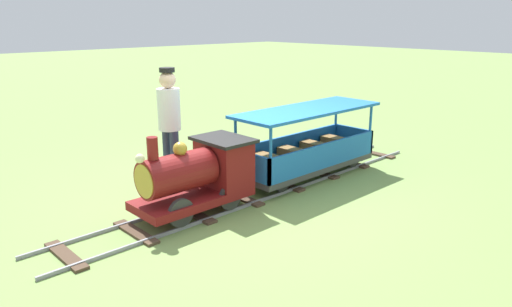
# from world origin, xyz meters

# --- Properties ---
(ground_plane) EXTENTS (60.00, 60.00, 0.00)m
(ground_plane) POSITION_xyz_m (0.00, 0.00, 0.00)
(ground_plane) COLOR #75934C
(track) EXTENTS (0.76, 6.05, 0.04)m
(track) POSITION_xyz_m (0.00, -0.18, 0.02)
(track) COLOR gray
(track) RESTS_ON ground_plane
(locomotive) EXTENTS (0.72, 1.45, 0.98)m
(locomotive) POSITION_xyz_m (0.00, 0.85, 0.48)
(locomotive) COLOR maroon
(locomotive) RESTS_ON ground_plane
(passenger_car) EXTENTS (0.82, 2.35, 0.97)m
(passenger_car) POSITION_xyz_m (0.00, -1.08, 0.42)
(passenger_car) COLOR #3F3F3F
(passenger_car) RESTS_ON ground_plane
(conductor_person) EXTENTS (0.30, 0.30, 1.62)m
(conductor_person) POSITION_xyz_m (0.99, 0.58, 0.96)
(conductor_person) COLOR #282D47
(conductor_person) RESTS_ON ground_plane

